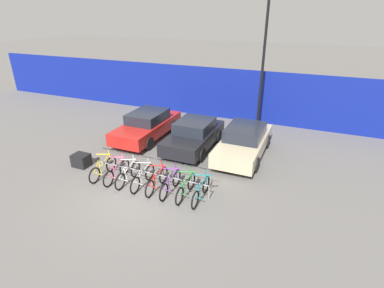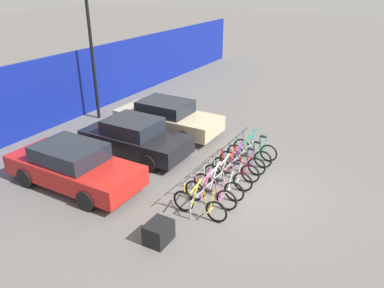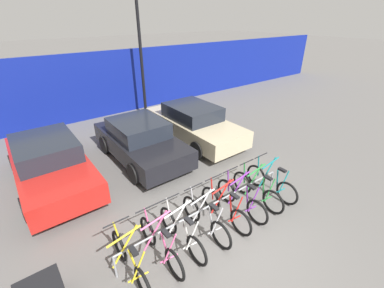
{
  "view_description": "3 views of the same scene",
  "coord_description": "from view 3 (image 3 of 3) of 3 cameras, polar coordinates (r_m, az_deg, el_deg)",
  "views": [
    {
      "loc": [
        5.4,
        -7.82,
        6.16
      ],
      "look_at": [
        1.14,
        2.25,
        1.29
      ],
      "focal_mm": 28.0,
      "sensor_mm": 36.0,
      "label": 1
    },
    {
      "loc": [
        -9.71,
        -3.66,
        6.24
      ],
      "look_at": [
        -0.08,
        1.88,
        1.17
      ],
      "focal_mm": 35.0,
      "sensor_mm": 36.0,
      "label": 2
    },
    {
      "loc": [
        -3.08,
        -2.81,
        4.55
      ],
      "look_at": [
        0.74,
        2.21,
        1.35
      ],
      "focal_mm": 24.0,
      "sensor_mm": 36.0,
      "label": 3
    }
  ],
  "objects": [
    {
      "name": "ground_plane",
      "position": [
        6.17,
        7.46,
        -20.91
      ],
      "size": [
        120.0,
        120.0,
        0.0
      ],
      "primitive_type": "plane",
      "color": "#605E5B"
    },
    {
      "name": "hoarding_wall",
      "position": [
        13.05,
        -23.04,
        11.41
      ],
      "size": [
        36.0,
        0.16,
        3.05
      ],
      "primitive_type": "cube",
      "color": "navy",
      "rests_on": "ground"
    },
    {
      "name": "bike_rack",
      "position": [
        6.22,
        3.98,
        -13.85
      ],
      "size": [
        4.76,
        0.04,
        0.57
      ],
      "color": "gray",
      "rests_on": "ground"
    },
    {
      "name": "bicycle_yellow",
      "position": [
        5.45,
        -13.6,
        -24.13
      ],
      "size": [
        0.68,
        1.71,
        1.05
      ],
      "rotation": [
        0.0,
        0.0,
        0.06
      ],
      "color": "black",
      "rests_on": "ground"
    },
    {
      "name": "bicycle_pink",
      "position": [
        5.62,
        -7.1,
        -21.38
      ],
      "size": [
        0.68,
        1.71,
        1.05
      ],
      "rotation": [
        0.0,
        0.0,
        0.03
      ],
      "color": "black",
      "rests_on": "ground"
    },
    {
      "name": "bicycle_white",
      "position": [
        5.8,
        -2.36,
        -19.15
      ],
      "size": [
        0.68,
        1.71,
        1.05
      ],
      "rotation": [
        0.0,
        0.0,
        0.06
      ],
      "color": "black",
      "rests_on": "ground"
    },
    {
      "name": "bicycle_silver",
      "position": [
        6.09,
        2.94,
        -16.43
      ],
      "size": [
        0.68,
        1.71,
        1.05
      ],
      "rotation": [
        0.0,
        0.0,
        0.04
      ],
      "color": "black",
      "rests_on": "ground"
    },
    {
      "name": "bicycle_red",
      "position": [
        6.41,
        7.29,
        -14.04
      ],
      "size": [
        0.68,
        1.71,
        1.05
      ],
      "rotation": [
        0.0,
        0.0,
        -0.04
      ],
      "color": "black",
      "rests_on": "ground"
    },
    {
      "name": "bicycle_purple",
      "position": [
        6.73,
        10.83,
        -11.99
      ],
      "size": [
        0.68,
        1.71,
        1.05
      ],
      "rotation": [
        0.0,
        0.0,
        0.01
      ],
      "color": "black",
      "rests_on": "ground"
    },
    {
      "name": "bicycle_green",
      "position": [
        7.12,
        14.23,
        -9.96
      ],
      "size": [
        0.68,
        1.71,
        1.05
      ],
      "rotation": [
        0.0,
        0.0,
        -0.05
      ],
      "color": "black",
      "rests_on": "ground"
    },
    {
      "name": "bicycle_teal",
      "position": [
        7.52,
        17.1,
        -8.19
      ],
      "size": [
        0.68,
        1.71,
        1.05
      ],
      "rotation": [
        0.0,
        0.0,
        0.06
      ],
      "color": "black",
      "rests_on": "ground"
    },
    {
      "name": "car_red",
      "position": [
        8.58,
        -29.08,
        -3.56
      ],
      "size": [
        1.91,
        4.51,
        1.4
      ],
      "color": "red",
      "rests_on": "ground"
    },
    {
      "name": "car_black",
      "position": [
        8.95,
        -11.41,
        0.77
      ],
      "size": [
        1.91,
        4.07,
        1.4
      ],
      "color": "black",
      "rests_on": "ground"
    },
    {
      "name": "car_beige",
      "position": [
        10.23,
        0.35,
        4.73
      ],
      "size": [
        1.91,
        4.53,
        1.4
      ],
      "color": "#C1B28E",
      "rests_on": "ground"
    },
    {
      "name": "lamp_post",
      "position": [
        12.65,
        -11.79,
        24.13
      ],
      "size": [
        0.24,
        0.44,
        7.37
      ],
      "color": "black",
      "rests_on": "ground"
    }
  ]
}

